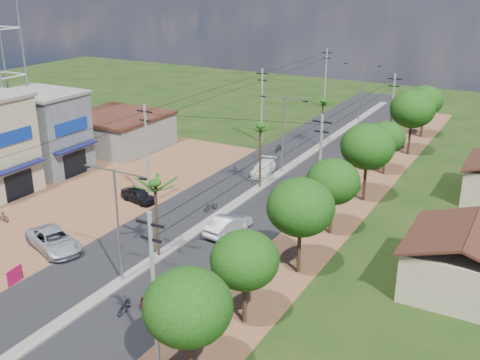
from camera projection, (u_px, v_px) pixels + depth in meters
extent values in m
plane|color=black|center=(123.00, 282.00, 37.56)|extent=(160.00, 160.00, 0.00)
cube|color=black|center=(234.00, 206.00, 49.84)|extent=(12.00, 110.00, 0.04)
cube|color=#605E56|center=(250.00, 194.00, 52.27)|extent=(1.00, 90.00, 0.18)
cube|color=brown|center=(53.00, 201.00, 50.97)|extent=(18.00, 46.00, 0.04)
cube|color=brown|center=(324.00, 226.00, 45.95)|extent=(5.00, 90.00, 0.03)
cube|color=#0F1242|center=(19.00, 167.00, 50.28)|extent=(0.80, 5.40, 0.15)
cube|color=black|center=(19.00, 185.00, 51.06)|extent=(0.10, 3.00, 2.40)
cube|color=navy|center=(13.00, 137.00, 49.47)|extent=(0.12, 4.20, 1.20)
cube|color=#48494F|center=(44.00, 133.00, 57.71)|extent=(8.00, 6.00, 8.00)
cube|color=#605E56|center=(39.00, 93.00, 56.27)|extent=(8.40, 6.40, 0.30)
cube|color=#0F1242|center=(76.00, 147.00, 56.01)|extent=(0.80, 5.40, 0.15)
cube|color=black|center=(75.00, 164.00, 56.79)|extent=(0.10, 3.00, 2.40)
cube|color=navy|center=(72.00, 127.00, 55.43)|extent=(0.12, 4.20, 1.20)
cube|color=#605E56|center=(118.00, 132.00, 66.20)|extent=(10.00, 10.00, 3.60)
cube|color=black|center=(116.00, 116.00, 65.51)|extent=(10.40, 10.40, 0.30)
cube|color=#998768|center=(465.00, 268.00, 36.03)|extent=(7.00, 7.00, 3.30)
cylinder|color=black|center=(189.00, 349.00, 27.58)|extent=(0.28, 0.28, 4.20)
ellipsoid|color=black|center=(188.00, 307.00, 26.74)|extent=(4.40, 4.40, 3.74)
cylinder|color=black|center=(245.00, 294.00, 32.64)|extent=(0.28, 0.28, 3.85)
ellipsoid|color=black|center=(245.00, 260.00, 31.88)|extent=(4.00, 4.00, 3.40)
cylinder|color=black|center=(299.00, 242.00, 38.07)|extent=(0.28, 0.28, 4.55)
ellipsoid|color=black|center=(301.00, 207.00, 37.17)|extent=(4.60, 4.60, 3.91)
cylinder|color=black|center=(331.00, 209.00, 44.02)|extent=(0.28, 0.28, 4.06)
ellipsoid|color=black|center=(333.00, 182.00, 43.22)|extent=(4.20, 4.20, 3.57)
cylinder|color=black|center=(365.00, 175.00, 50.36)|extent=(0.28, 0.28, 4.76)
ellipsoid|color=black|center=(368.00, 146.00, 49.42)|extent=(4.80, 4.80, 4.08)
cylinder|color=black|center=(385.00, 157.00, 57.29)|extent=(0.28, 0.28, 3.64)
ellipsoid|color=black|center=(387.00, 137.00, 56.57)|extent=(3.80, 3.80, 3.23)
cylinder|color=black|center=(410.00, 133.00, 63.35)|extent=(0.28, 0.28, 4.90)
ellipsoid|color=black|center=(413.00, 109.00, 62.38)|extent=(5.00, 5.00, 4.25)
cylinder|color=black|center=(423.00, 120.00, 70.13)|extent=(0.28, 0.28, 4.34)
ellipsoid|color=black|center=(425.00, 101.00, 69.27)|extent=(4.40, 4.40, 3.74)
cylinder|color=black|center=(157.00, 221.00, 39.84)|extent=(0.22, 0.22, 5.80)
cylinder|color=black|center=(260.00, 158.00, 52.87)|extent=(0.22, 0.22, 6.20)
cylinder|color=black|center=(322.00, 124.00, 66.09)|extent=(0.22, 0.22, 5.50)
cylinder|color=gray|center=(118.00, 228.00, 36.18)|extent=(0.16, 0.16, 8.00)
cube|color=gray|center=(129.00, 174.00, 34.28)|extent=(2.40, 0.08, 0.08)
cube|color=gray|center=(99.00, 168.00, 35.38)|extent=(2.40, 0.08, 0.08)
cube|color=black|center=(143.00, 179.00, 33.81)|extent=(0.50, 0.18, 0.12)
cube|color=black|center=(86.00, 167.00, 35.91)|extent=(0.50, 0.18, 0.12)
cylinder|color=gray|center=(283.00, 136.00, 56.65)|extent=(0.16, 0.16, 8.00)
cube|color=gray|center=(295.00, 99.00, 54.75)|extent=(2.40, 0.08, 0.08)
cube|color=gray|center=(273.00, 97.00, 55.85)|extent=(2.40, 0.08, 0.08)
cube|color=black|center=(305.00, 101.00, 54.28)|extent=(0.50, 0.18, 0.12)
cube|color=black|center=(263.00, 96.00, 56.39)|extent=(0.50, 0.18, 0.12)
cylinder|color=gray|center=(360.00, 93.00, 77.12)|extent=(0.16, 0.16, 8.00)
cube|color=gray|center=(371.00, 65.00, 75.22)|extent=(2.40, 0.08, 0.08)
cube|color=gray|center=(354.00, 63.00, 76.32)|extent=(2.40, 0.08, 0.08)
cube|color=black|center=(379.00, 66.00, 74.75)|extent=(0.50, 0.18, 0.12)
cube|color=black|center=(346.00, 64.00, 76.86)|extent=(0.50, 0.18, 0.12)
cylinder|color=#605E56|center=(147.00, 155.00, 49.03)|extent=(0.24, 0.24, 9.00)
cube|color=black|center=(145.00, 111.00, 47.68)|extent=(1.60, 0.12, 0.12)
cube|color=black|center=(145.00, 121.00, 47.96)|extent=(1.20, 0.12, 0.12)
cylinder|color=#605E56|center=(262.00, 106.00, 67.05)|extent=(0.24, 0.24, 9.00)
cube|color=black|center=(262.00, 73.00, 65.70)|extent=(1.60, 0.12, 0.12)
cube|color=black|center=(262.00, 80.00, 65.98)|extent=(1.20, 0.12, 0.12)
cylinder|color=#605E56|center=(326.00, 79.00, 84.25)|extent=(0.24, 0.24, 9.00)
cube|color=black|center=(327.00, 53.00, 82.89)|extent=(1.60, 0.12, 0.12)
cube|color=black|center=(327.00, 58.00, 83.17)|extent=(1.20, 0.12, 0.12)
cylinder|color=#605E56|center=(154.00, 296.00, 27.66)|extent=(0.24, 0.24, 9.00)
cube|color=black|center=(150.00, 224.00, 26.31)|extent=(1.60, 0.12, 0.12)
cube|color=black|center=(151.00, 239.00, 26.59)|extent=(1.20, 0.12, 0.12)
cylinder|color=#605E56|center=(320.00, 168.00, 45.68)|extent=(0.24, 0.24, 9.00)
cube|color=black|center=(322.00, 122.00, 44.32)|extent=(1.60, 0.12, 0.12)
cube|color=black|center=(322.00, 132.00, 44.60)|extent=(1.20, 0.12, 0.12)
cylinder|color=#605E56|center=(391.00, 113.00, 63.69)|extent=(0.24, 0.24, 9.00)
cube|color=black|center=(395.00, 79.00, 62.34)|extent=(1.60, 0.12, 0.12)
cube|color=black|center=(394.00, 86.00, 62.62)|extent=(1.20, 0.12, 0.12)
imported|color=maroon|center=(173.00, 290.00, 35.22)|extent=(2.13, 4.59, 1.52)
imported|color=#A6AAAE|center=(228.00, 225.00, 44.32)|extent=(2.16, 4.72, 1.50)
imported|color=silver|center=(264.00, 168.00, 57.50)|extent=(2.73, 4.81, 1.31)
imported|color=#A6AAAE|center=(54.00, 241.00, 41.66)|extent=(5.96, 4.18, 1.51)
imported|color=black|center=(139.00, 195.00, 50.51)|extent=(3.96, 2.22, 1.27)
imported|color=black|center=(124.00, 306.00, 34.10)|extent=(0.90, 1.66, 0.83)
imported|color=black|center=(211.00, 207.00, 48.68)|extent=(0.91, 1.64, 0.82)
imported|color=black|center=(279.00, 148.00, 64.62)|extent=(0.50, 1.64, 0.98)
cube|color=maroon|center=(15.00, 276.00, 37.25)|extent=(0.28, 1.36, 1.14)
cylinder|color=black|center=(8.00, 284.00, 36.84)|extent=(0.04, 0.04, 0.57)
cylinder|color=black|center=(23.00, 275.00, 37.86)|extent=(0.04, 0.04, 0.57)
imported|color=black|center=(1.00, 216.00, 46.51)|extent=(1.70, 0.64, 1.00)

